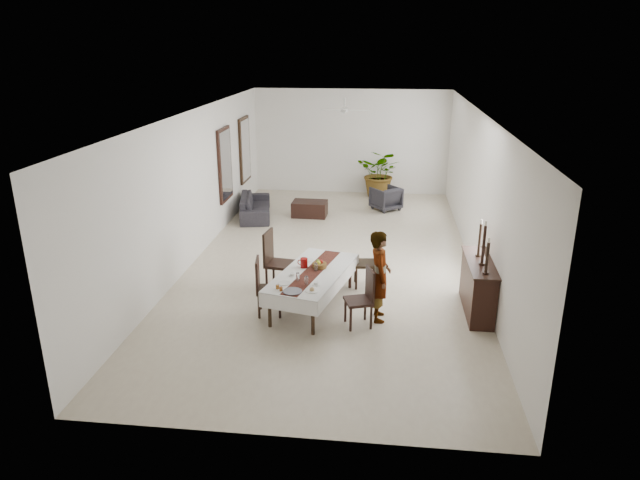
{
  "coord_description": "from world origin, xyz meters",
  "views": [
    {
      "loc": [
        1.07,
        -11.68,
        4.57
      ],
      "look_at": [
        -0.08,
        -1.71,
        1.05
      ],
      "focal_mm": 32.0,
      "sensor_mm": 36.0,
      "label": 1
    }
  ],
  "objects_px": {
    "dining_table_top": "(313,273)",
    "woman": "(380,276)",
    "sofa": "(255,206)",
    "red_pitcher": "(304,263)",
    "sideboard_body": "(478,287)"
  },
  "relations": [
    {
      "from": "red_pitcher",
      "to": "sideboard_body",
      "type": "distance_m",
      "value": 3.11
    },
    {
      "from": "dining_table_top",
      "to": "woman",
      "type": "xyz_separation_m",
      "value": [
        1.19,
        -0.37,
        0.16
      ]
    },
    {
      "from": "sofa",
      "to": "sideboard_body",
      "type": "bearing_deg",
      "value": -146.77
    },
    {
      "from": "dining_table_top",
      "to": "woman",
      "type": "bearing_deg",
      "value": -3.49
    },
    {
      "from": "sofa",
      "to": "dining_table_top",
      "type": "bearing_deg",
      "value": -168.45
    },
    {
      "from": "dining_table_top",
      "to": "sofa",
      "type": "xyz_separation_m",
      "value": [
        -2.27,
        5.38,
        -0.35
      ]
    },
    {
      "from": "dining_table_top",
      "to": "sideboard_body",
      "type": "distance_m",
      "value": 2.92
    },
    {
      "from": "woman",
      "to": "sideboard_body",
      "type": "height_order",
      "value": "woman"
    },
    {
      "from": "red_pitcher",
      "to": "sofa",
      "type": "height_order",
      "value": "red_pitcher"
    },
    {
      "from": "woman",
      "to": "dining_table_top",
      "type": "bearing_deg",
      "value": 66.95
    },
    {
      "from": "dining_table_top",
      "to": "sofa",
      "type": "bearing_deg",
      "value": 126.71
    },
    {
      "from": "dining_table_top",
      "to": "red_pitcher",
      "type": "distance_m",
      "value": 0.28
    },
    {
      "from": "sideboard_body",
      "to": "sofa",
      "type": "xyz_separation_m",
      "value": [
        -5.19,
        5.26,
        -0.17
      ]
    },
    {
      "from": "sofa",
      "to": "woman",
      "type": "bearing_deg",
      "value": -160.29
    },
    {
      "from": "red_pitcher",
      "to": "woman",
      "type": "bearing_deg",
      "value": -21.9
    }
  ]
}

